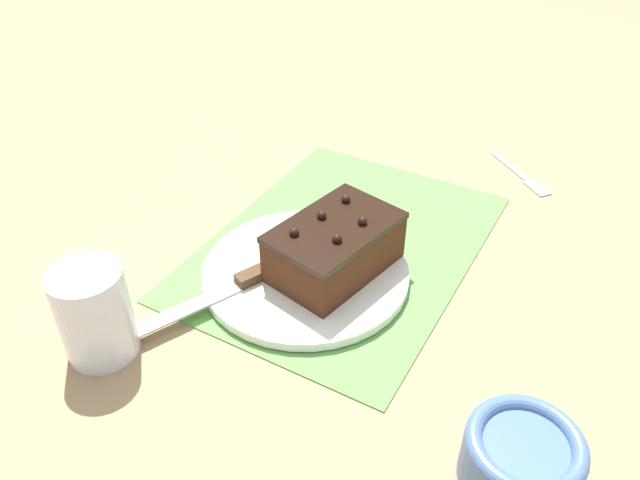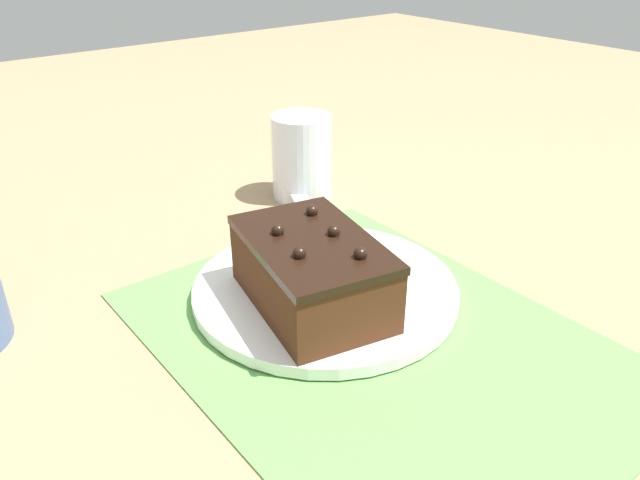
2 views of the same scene
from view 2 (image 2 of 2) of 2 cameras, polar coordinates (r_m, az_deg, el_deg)
ground_plane at (r=0.59m, az=4.99°, el=-9.11°), size 3.00×3.00×0.00m
placemat_woven at (r=0.58m, az=5.00°, el=-8.95°), size 0.46×0.34×0.00m
cake_plate at (r=0.64m, az=0.49°, el=-4.49°), size 0.27×0.27×0.01m
chocolate_cake at (r=0.59m, az=-0.73°, el=-2.92°), size 0.18×0.14×0.08m
serving_knife at (r=0.71m, az=0.30°, el=0.27°), size 0.22×0.12×0.01m
drinking_glass at (r=0.85m, az=-1.69°, el=7.60°), size 0.08×0.08×0.11m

